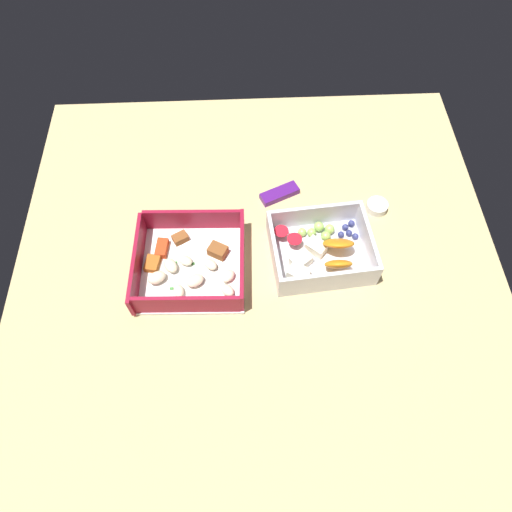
# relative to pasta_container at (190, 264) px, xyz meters

# --- Properties ---
(table_surface) EXTENTS (0.80, 0.80, 0.02)m
(table_surface) POSITION_rel_pasta_container_xyz_m (0.11, -0.00, -0.03)
(table_surface) COLOR tan
(table_surface) RESTS_ON ground
(pasta_container) EXTENTS (0.18, 0.17, 0.05)m
(pasta_container) POSITION_rel_pasta_container_xyz_m (0.00, 0.00, 0.00)
(pasta_container) COLOR white
(pasta_container) RESTS_ON table_surface
(fruit_bowl) EXTENTS (0.17, 0.15, 0.05)m
(fruit_bowl) POSITION_rel_pasta_container_xyz_m (0.21, 0.02, 0.00)
(fruit_bowl) COLOR white
(fruit_bowl) RESTS_ON table_surface
(candy_bar) EXTENTS (0.07, 0.05, 0.01)m
(candy_bar) POSITION_rel_pasta_container_xyz_m (0.15, 0.14, -0.01)
(candy_bar) COLOR #51197A
(candy_bar) RESTS_ON table_surface
(paper_cup_liner) EXTENTS (0.04, 0.04, 0.02)m
(paper_cup_liner) POSITION_rel_pasta_container_xyz_m (0.32, 0.11, -0.01)
(paper_cup_liner) COLOR white
(paper_cup_liner) RESTS_ON table_surface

